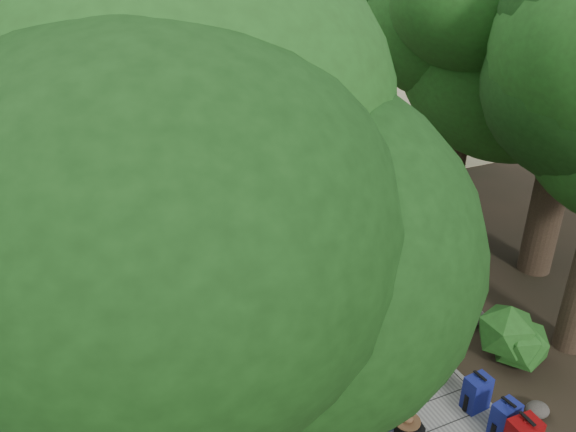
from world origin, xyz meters
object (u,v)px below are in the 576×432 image
backpack_left_d (352,366)px  kayak (104,155)px  lone_suitcase_on_sand (225,158)px  sun_lounger (269,133)px  backpack_left_c (395,406)px  duffel_right_khaki (431,351)px  duffel_right_black (399,328)px  backpack_right_d (440,361)px  backpack_right_c (477,391)px  suitcase_on_boardwalk (368,372)px  backpack_right_b (505,419)px

backpack_left_d → kayak: backpack_left_d is taller
lone_suitcase_on_sand → sun_lounger: lone_suitcase_on_sand is taller
backpack_left_c → duffel_right_khaki: backpack_left_c is taller
lone_suitcase_on_sand → duffel_right_black: bearing=-73.1°
backpack_right_d → sun_lounger: 12.72m
backpack_right_c → duffel_right_khaki: bearing=83.3°
suitcase_on_boardwalk → lone_suitcase_on_sand: bearing=82.6°
sun_lounger → backpack_left_c: bearing=-121.9°
duffel_right_khaki → sun_lounger: bearing=52.4°
backpack_right_c → suitcase_on_boardwalk: (-1.33, 1.04, 0.02)m
suitcase_on_boardwalk → backpack_left_c: bearing=-93.1°
duffel_right_khaki → lone_suitcase_on_sand: size_ratio=0.76×
backpack_left_d → duffel_right_khaki: backpack_left_d is taller
suitcase_on_boardwalk → lone_suitcase_on_sand: suitcase_on_boardwalk is taller
backpack_right_c → sun_lounger: backpack_right_c is taller
backpack_left_d → backpack_right_c: bearing=-26.1°
backpack_right_d → sun_lounger: size_ratio=0.27×
duffel_right_black → lone_suitcase_on_sand: (-0.12, 9.69, 0.02)m
backpack_right_b → duffel_right_black: (-0.09, 2.54, -0.11)m
backpack_left_c → backpack_left_d: bearing=98.9°
backpack_right_b → backpack_left_c: bearing=138.7°
backpack_left_d → lone_suitcase_on_sand: (1.23, 10.29, -0.05)m
backpack_right_b → backpack_right_c: 0.62m
backpack_left_c → duffel_right_black: (1.23, 1.66, -0.11)m
backpack_right_d → sun_lounger: bearing=75.7°
backpack_right_d → kayak: bearing=100.8°
backpack_right_c → sun_lounger: size_ratio=0.32×
backpack_left_d → lone_suitcase_on_sand: lone_suitcase_on_sand is taller
backpack_right_c → duffel_right_black: backpack_right_c is taller
backpack_right_b → sun_lounger: size_ratio=0.33×
duffel_right_khaki → kayak: (-3.76, 12.79, -0.12)m
suitcase_on_boardwalk → duffel_right_black: bearing=34.5°
backpack_right_c → duffel_right_khaki: backpack_right_c is taller
backpack_right_d → duffel_right_khaki: backpack_right_d is taller
backpack_right_d → duffel_right_khaki: size_ratio=1.05×
duffel_right_black → sun_lounger: bearing=91.0°
sun_lounger → duffel_right_black: bearing=-118.1°
kayak → backpack_right_b: bearing=-61.7°
backpack_left_d → duffel_right_black: bearing=40.1°
duffel_right_black → lone_suitcase_on_sand: lone_suitcase_on_sand is taller
kayak → sun_lounger: (5.77, -0.61, 0.18)m
backpack_right_d → kayak: size_ratio=0.18×
backpack_left_c → duffel_right_black: size_ratio=0.92×
duffel_right_black → suitcase_on_boardwalk: (-1.21, -0.88, 0.11)m
backpack_right_b → duffel_right_khaki: backpack_right_b is taller
backpack_right_b → kayak: bearing=96.4°
backpack_right_b → lone_suitcase_on_sand: (-0.21, 12.23, -0.09)m
backpack_left_d → duffel_right_khaki: bearing=11.7°
duffel_right_khaki → sun_lounger: 12.35m
backpack_right_d → kayak: backpack_right_d is taller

